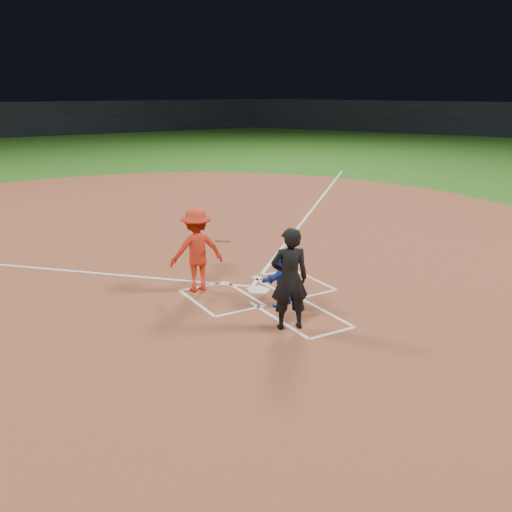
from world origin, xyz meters
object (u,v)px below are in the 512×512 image
home_plate (258,290)px  batter_at_plate (197,250)px  catcher (283,278)px  umpire (289,279)px

home_plate → batter_at_plate: (-1.20, 0.76, 0.96)m
catcher → home_plate: bearing=-113.8°
home_plate → catcher: bearing=89.0°
umpire → batter_at_plate: 2.97m
umpire → home_plate: bearing=-85.1°
home_plate → catcher: (-0.02, -1.06, 0.61)m
home_plate → umpire: (-0.58, -2.15, 1.01)m
catcher → batter_at_plate: batter_at_plate is taller
umpire → batter_at_plate: umpire is taller
home_plate → batter_at_plate: size_ratio=0.31×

